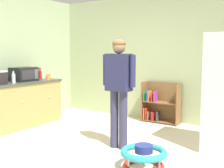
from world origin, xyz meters
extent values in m
plane|color=beige|center=(0.00, 0.00, 0.00)|extent=(12.00, 12.00, 0.00)
cube|color=#A4B686|center=(0.00, 2.33, 1.35)|extent=(5.20, 0.06, 2.70)
cube|color=#A2B78A|center=(-2.63, 0.80, 1.35)|extent=(0.06, 2.99, 2.70)
cube|color=tan|center=(-2.20, 0.10, 0.43)|extent=(0.60, 2.16, 0.86)
cube|color=#40493B|center=(-2.20, 0.10, 0.88)|extent=(0.64, 2.20, 0.04)
sphere|color=silver|center=(-1.89, 0.10, 0.56)|extent=(0.04, 0.04, 0.04)
sphere|color=silver|center=(-1.89, 0.82, 0.56)|extent=(0.04, 0.04, 0.04)
cylinder|color=silver|center=(1.29, 0.88, 0.98)|extent=(0.02, 0.02, 0.50)
cube|color=#333333|center=(1.30, 1.05, 1.28)|extent=(0.01, 0.67, 0.01)
cube|color=brown|center=(-0.33, 2.11, 0.42)|extent=(0.02, 0.28, 0.85)
cube|color=brown|center=(0.45, 2.11, 0.42)|extent=(0.02, 0.28, 0.85)
cube|color=brown|center=(0.06, 2.24, 0.42)|extent=(0.80, 0.02, 0.85)
cube|color=brown|center=(0.06, 2.11, 0.03)|extent=(0.76, 0.24, 0.02)
cube|color=brown|center=(0.06, 2.11, 0.43)|extent=(0.76, 0.24, 0.02)
cube|color=orange|center=(-0.29, 2.08, 0.16)|extent=(0.02, 0.17, 0.24)
cube|color=#25893D|center=(-0.29, 2.08, 0.54)|extent=(0.03, 0.17, 0.19)
cube|color=#B62B1B|center=(-0.24, 2.08, 0.17)|extent=(0.03, 0.17, 0.26)
cube|color=#225AA7|center=(-0.22, 2.08, 0.56)|extent=(0.02, 0.17, 0.22)
cube|color=brown|center=(-0.19, 2.08, 0.13)|extent=(0.03, 0.17, 0.18)
cube|color=orange|center=(-0.18, 2.08, 0.55)|extent=(0.02, 0.17, 0.21)
cube|color=red|center=(-0.10, 2.08, 0.13)|extent=(0.03, 0.17, 0.18)
cube|color=#B12C23|center=(-0.11, 2.08, 0.54)|extent=(0.03, 0.17, 0.18)
cube|color=red|center=(-0.07, 2.08, 0.12)|extent=(0.03, 0.17, 0.16)
cube|color=#91348D|center=(-0.05, 2.08, 0.56)|extent=(0.03, 0.17, 0.22)
cube|color=#3B3F3F|center=(0.02, 2.08, 0.14)|extent=(0.03, 0.17, 0.20)
cylinder|color=#383955|center=(0.09, 0.26, 0.45)|extent=(0.13, 0.13, 0.91)
cylinder|color=#383955|center=(0.25, 0.26, 0.45)|extent=(0.13, 0.13, 0.91)
cube|color=#282A50|center=(0.17, 0.26, 1.19)|extent=(0.38, 0.22, 0.57)
cylinder|color=#282A50|center=(-0.07, 0.26, 1.22)|extent=(0.09, 0.09, 0.48)
cylinder|color=#282A50|center=(0.41, 0.26, 1.22)|extent=(0.09, 0.09, 0.48)
sphere|color=#94704F|center=(0.17, 0.26, 1.57)|extent=(0.20, 0.20, 0.20)
ellipsoid|color=brown|center=(0.17, 0.26, 1.63)|extent=(0.21, 0.21, 0.13)
torus|color=red|center=(0.87, -0.27, 0.04)|extent=(0.54, 0.54, 0.07)
torus|color=#28A7B7|center=(0.87, -0.27, 0.22)|extent=(0.60, 0.60, 0.08)
cylinder|color=navy|center=(0.87, -0.27, 0.27)|extent=(0.23, 0.23, 0.10)
cylinder|color=silver|center=(1.10, -0.27, 0.13)|extent=(0.02, 0.02, 0.18)
cylinder|color=silver|center=(0.76, -0.08, 0.13)|extent=(0.02, 0.02, 0.18)
cylinder|color=silver|center=(0.76, -0.46, 0.13)|extent=(0.02, 0.02, 0.18)
cube|color=black|center=(-2.22, 0.45, 1.04)|extent=(0.36, 0.48, 0.28)
cube|color=#2D2D33|center=(-2.03, 0.40, 1.04)|extent=(0.01, 0.31, 0.20)
cube|color=#515156|center=(-2.03, 0.61, 1.04)|extent=(0.01, 0.10, 0.20)
cylinder|color=black|center=(-2.17, -0.15, 1.01)|extent=(0.29, 0.29, 0.23)
cylinder|color=silver|center=(-2.17, -0.15, 1.14)|extent=(0.30, 0.30, 0.02)
cylinder|color=red|center=(-2.19, 0.87, 0.99)|extent=(0.07, 0.07, 0.18)
cylinder|color=red|center=(-2.19, 0.87, 1.10)|extent=(0.03, 0.03, 0.05)
cylinder|color=black|center=(-2.19, 0.87, 1.14)|extent=(0.04, 0.03, 0.02)
cylinder|color=silver|center=(-2.07, 0.08, 0.99)|extent=(0.07, 0.07, 0.18)
cylinder|color=silver|center=(-2.07, 0.08, 1.10)|extent=(0.03, 0.03, 0.05)
cylinder|color=black|center=(-2.07, 0.08, 1.14)|extent=(0.04, 0.04, 0.02)
cylinder|color=red|center=(-2.15, 1.06, 0.95)|extent=(0.08, 0.08, 0.09)
cylinder|color=orange|center=(-1.98, 0.88, 0.95)|extent=(0.08, 0.08, 0.09)
cylinder|color=white|center=(-2.34, 1.09, 0.95)|extent=(0.08, 0.08, 0.09)
cylinder|color=teal|center=(-2.41, 0.16, 0.95)|extent=(0.08, 0.08, 0.09)
camera|label=1|loc=(2.53, -3.54, 1.53)|focal=47.13mm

